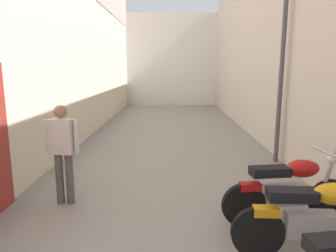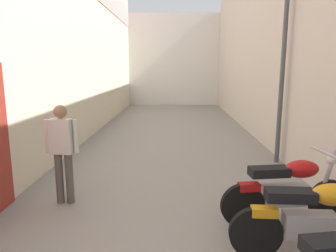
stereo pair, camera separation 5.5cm
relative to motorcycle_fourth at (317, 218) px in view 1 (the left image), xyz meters
name	(u,v)px [view 1 (the left image)]	position (x,y,z in m)	size (l,w,h in m)	color
ground_plane	(171,170)	(-1.62, 3.04, -0.50)	(35.42, 35.42, 0.00)	gray
building_right	(279,40)	(1.14, 5.03, 2.33)	(0.45, 19.42, 5.65)	beige
building_far_end	(171,60)	(-1.62, 15.75, 2.07)	(8.13, 2.00, 5.14)	silver
motorcycle_fourth	(317,218)	(0.00, 0.00, 0.00)	(1.85, 0.58, 1.04)	black
motorcycle_fifth	(289,189)	(0.00, 0.83, 0.00)	(1.84, 0.58, 1.04)	black
pedestrian_further_down	(63,147)	(-3.28, 1.42, 0.42)	(0.52, 0.24, 1.57)	#564C47
street_lamp	(280,31)	(0.70, 3.68, 2.40)	(0.79, 0.18, 4.99)	#47474C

